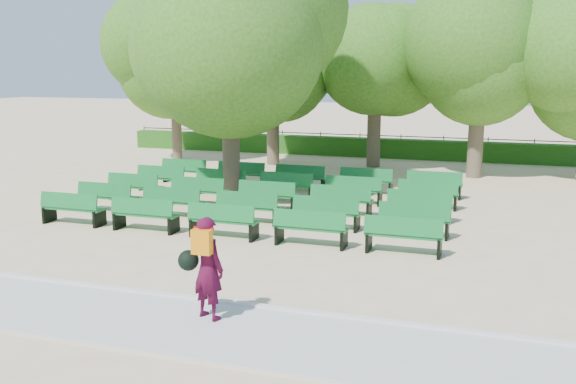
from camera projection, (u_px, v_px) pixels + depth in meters
name	position (u px, v px, depth m)	size (l,w,h in m)	color
ground	(287.00, 223.00, 17.78)	(120.00, 120.00, 0.00)	#D8B78F
paving	(149.00, 321.00, 10.88)	(30.00, 2.20, 0.06)	beige
curb	(181.00, 297.00, 11.95)	(30.00, 0.12, 0.10)	silver
hedge	(378.00, 148.00, 30.74)	(26.00, 0.70, 0.90)	#235B17
fence	(380.00, 156.00, 31.20)	(26.00, 0.10, 1.02)	black
tree_line	(361.00, 170.00, 27.10)	(21.80, 6.80, 7.04)	#3A701E
bench_array	(270.00, 207.00, 19.48)	(1.82, 0.65, 1.13)	#126C2C
tree_among	(229.00, 35.00, 20.43)	(5.93, 5.93, 7.97)	brown
person	(206.00, 266.00, 10.77)	(0.89, 0.63, 1.77)	#410922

